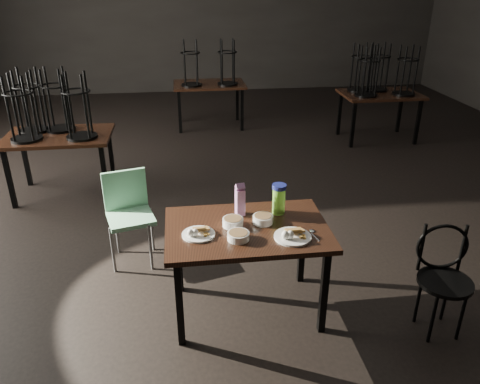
{
  "coord_description": "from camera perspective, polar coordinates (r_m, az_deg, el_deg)",
  "views": [
    {
      "loc": [
        -0.82,
        -4.71,
        2.45
      ],
      "look_at": [
        -0.38,
        -1.34,
        0.85
      ],
      "focal_mm": 35.0,
      "sensor_mm": 36.0,
      "label": 1
    }
  ],
  "objects": [
    {
      "name": "main_table",
      "position": [
        3.49,
        0.85,
        -5.43
      ],
      "size": [
        1.2,
        0.8,
        0.75
      ],
      "color": "black",
      "rests_on": "ground"
    },
    {
      "name": "plate_left",
      "position": [
        3.35,
        -5.12,
        -4.97
      ],
      "size": [
        0.24,
        0.24,
        0.08
      ],
      "color": "white",
      "rests_on": "main_table"
    },
    {
      "name": "plate_right",
      "position": [
        3.33,
        6.42,
        -5.23
      ],
      "size": [
        0.27,
        0.27,
        0.09
      ],
      "color": "white",
      "rests_on": "main_table"
    },
    {
      "name": "bowl_near",
      "position": [
        3.45,
        -0.87,
        -3.66
      ],
      "size": [
        0.15,
        0.15,
        0.06
      ],
      "color": "white",
      "rests_on": "main_table"
    },
    {
      "name": "bowl_far",
      "position": [
        3.5,
        2.8,
        -3.3
      ],
      "size": [
        0.15,
        0.15,
        0.06
      ],
      "color": "white",
      "rests_on": "main_table"
    },
    {
      "name": "bowl_big",
      "position": [
        3.29,
        -0.22,
        -5.35
      ],
      "size": [
        0.16,
        0.16,
        0.05
      ],
      "color": "white",
      "rests_on": "main_table"
    },
    {
      "name": "juice_carton",
      "position": [
        3.57,
        0.01,
        -1.01
      ],
      "size": [
        0.08,
        0.08,
        0.26
      ],
      "color": "#851875",
      "rests_on": "main_table"
    },
    {
      "name": "water_bottle",
      "position": [
        3.61,
        4.76,
        -0.8
      ],
      "size": [
        0.14,
        0.14,
        0.24
      ],
      "color": "#85DE41",
      "rests_on": "main_table"
    },
    {
      "name": "spoon",
      "position": [
        3.42,
        8.83,
        -4.8
      ],
      "size": [
        0.05,
        0.18,
        0.01
      ],
      "color": "silver",
      "rests_on": "main_table"
    },
    {
      "name": "bentwood_chair",
      "position": [
        3.74,
        23.53,
        -8.85
      ],
      "size": [
        0.41,
        0.4,
        0.82
      ],
      "rotation": [
        0.0,
        0.0,
        -0.18
      ],
      "color": "black",
      "rests_on": "ground"
    },
    {
      "name": "school_chair",
      "position": [
        4.35,
        -13.41,
        -2.03
      ],
      "size": [
        0.48,
        0.48,
        0.84
      ],
      "rotation": [
        0.0,
        0.0,
        0.26
      ],
      "color": "#7ABE93",
      "rests_on": "ground"
    },
    {
      "name": "bg_table_left",
      "position": [
        5.84,
        -21.67,
        6.98
      ],
      "size": [
        1.2,
        0.8,
        1.48
      ],
      "color": "black",
      "rests_on": "ground"
    },
    {
      "name": "bg_table_right",
      "position": [
        7.73,
        16.59,
        11.84
      ],
      "size": [
        1.2,
        0.8,
        1.48
      ],
      "color": "black",
      "rests_on": "ground"
    },
    {
      "name": "bg_table_far",
      "position": [
        8.11,
        -3.77,
        13.04
      ],
      "size": [
        1.2,
        0.8,
        1.48
      ],
      "color": "black",
      "rests_on": "ground"
    }
  ]
}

